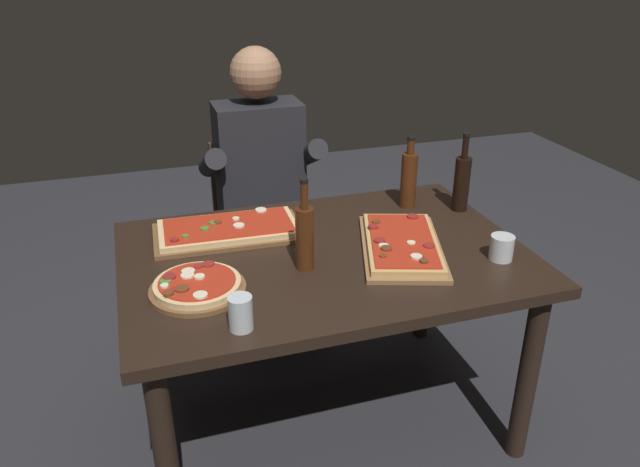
% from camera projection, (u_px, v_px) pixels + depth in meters
% --- Properties ---
extents(ground_plane, '(6.40, 6.40, 0.00)m').
position_uv_depth(ground_plane, '(324.00, 415.00, 2.48)').
color(ground_plane, '#2D2D33').
extents(dining_table, '(1.40, 0.96, 0.74)m').
position_uv_depth(dining_table, '(324.00, 276.00, 2.20)').
color(dining_table, black).
rests_on(dining_table, ground_plane).
extents(pizza_rectangular_front, '(0.56, 0.30, 0.05)m').
position_uv_depth(pizza_rectangular_front, '(228.00, 230.00, 2.28)').
color(pizza_rectangular_front, brown).
rests_on(pizza_rectangular_front, dining_table).
extents(pizza_rectangular_left, '(0.42, 0.56, 0.05)m').
position_uv_depth(pizza_rectangular_left, '(402.00, 244.00, 2.17)').
color(pizza_rectangular_left, olive).
rests_on(pizza_rectangular_left, dining_table).
extents(pizza_round_far, '(0.30, 0.30, 0.05)m').
position_uv_depth(pizza_round_far, '(197.00, 286.00, 1.91)').
color(pizza_round_far, brown).
rests_on(pizza_round_far, dining_table).
extents(wine_bottle_dark, '(0.06, 0.06, 0.32)m').
position_uv_depth(wine_bottle_dark, '(462.00, 182.00, 2.45)').
color(wine_bottle_dark, black).
rests_on(wine_bottle_dark, dining_table).
extents(oil_bottle_amber, '(0.07, 0.07, 0.29)m').
position_uv_depth(oil_bottle_amber, '(409.00, 178.00, 2.48)').
color(oil_bottle_amber, '#47230F').
rests_on(oil_bottle_amber, dining_table).
extents(vinegar_bottle_green, '(0.06, 0.06, 0.32)m').
position_uv_depth(vinegar_bottle_green, '(305.00, 236.00, 2.01)').
color(vinegar_bottle_green, '#47230F').
rests_on(vinegar_bottle_green, dining_table).
extents(tumbler_near_camera, '(0.08, 0.08, 0.09)m').
position_uv_depth(tumbler_near_camera, '(502.00, 248.00, 2.10)').
color(tumbler_near_camera, silver).
rests_on(tumbler_near_camera, dining_table).
extents(tumbler_far_side, '(0.07, 0.07, 0.10)m').
position_uv_depth(tumbler_far_side, '(241.00, 315.00, 1.72)').
color(tumbler_far_side, silver).
rests_on(tumbler_far_side, dining_table).
extents(diner_chair, '(0.44, 0.44, 0.87)m').
position_uv_depth(diner_chair, '(259.00, 223.00, 2.99)').
color(diner_chair, '#3D2B1E').
rests_on(diner_chair, ground_plane).
extents(seated_diner, '(0.53, 0.41, 1.33)m').
position_uv_depth(seated_diner, '(262.00, 182.00, 2.78)').
color(seated_diner, '#23232D').
rests_on(seated_diner, ground_plane).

